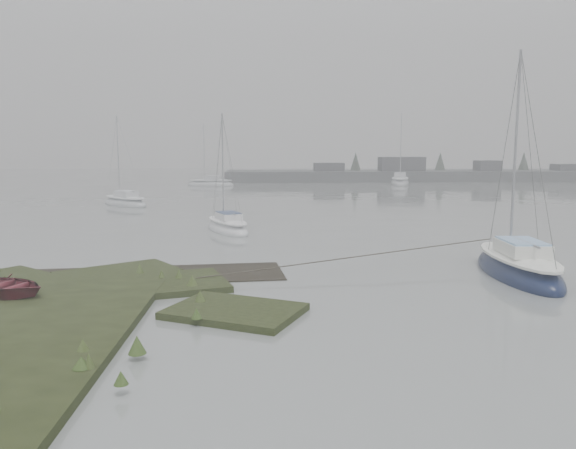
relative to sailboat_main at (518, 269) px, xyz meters
The scene contains 8 objects.
ground 28.18m from the sailboat_main, 111.71° to the left, with size 160.00×160.00×0.00m, color slate.
far_shoreline 60.36m from the sailboat_main, 74.22° to the left, with size 60.00×8.00×4.15m.
sailboat_main is the anchor object (origin of this frame).
sailboat_white 15.96m from the sailboat_main, 134.47° to the left, with size 3.43×5.18×6.97m.
sailboat_far_a 32.77m from the sailboat_main, 128.32° to the left, with size 5.12×5.06×7.65m.
sailboat_far_b 50.69m from the sailboat_main, 81.24° to the left, with size 3.76×7.07×9.50m.
sailboat_far_c 50.99m from the sailboat_main, 107.91° to the left, with size 5.72×2.29×7.89m.
dinghy 17.15m from the sailboat_main, behind, with size 2.07×2.90×0.60m, color maroon.
Camera 1 is at (1.37, -15.60, 4.59)m, focal length 35.00 mm.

